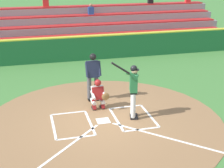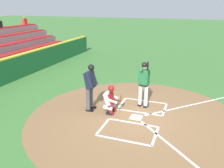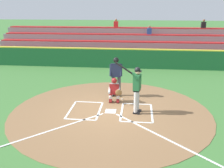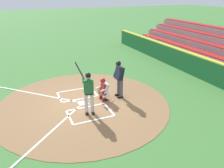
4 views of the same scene
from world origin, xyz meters
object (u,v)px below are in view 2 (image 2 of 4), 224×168
catcher (111,99)px  baseball (106,107)px  plate_umpire (90,84)px  batter (144,81)px

catcher → baseball: catcher is taller
plate_umpire → baseball: bearing=123.8°
batter → plate_umpire: (0.97, -1.87, -0.02)m
catcher → baseball: bearing=-132.7°
plate_umpire → baseball: size_ratio=25.20×
catcher → baseball: 0.73m
catcher → baseball: (-0.32, -0.34, -0.55)m
catcher → baseball: size_ratio=15.27×
catcher → batter: bearing=132.9°
plate_umpire → batter: bearing=117.4°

